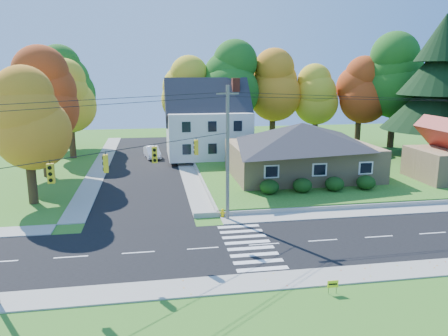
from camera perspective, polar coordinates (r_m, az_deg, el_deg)
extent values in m
plane|color=#3D7923|center=(28.77, 5.27, -9.92)|extent=(120.00, 120.00, 0.00)
cube|color=black|center=(28.76, 5.27, -9.91)|extent=(90.00, 8.00, 0.02)
cube|color=black|center=(52.83, -10.44, 0.40)|extent=(8.00, 44.00, 0.02)
cube|color=#9C9A90|center=(33.29, 3.08, -6.63)|extent=(90.00, 2.00, 0.08)
cube|color=#9C9A90|center=(24.39, 8.33, -14.23)|extent=(90.00, 2.00, 0.08)
cube|color=#3D7923|center=(51.86, 13.33, 0.31)|extent=(30.00, 30.00, 0.50)
cube|color=tan|center=(45.14, 10.02, 1.05)|extent=(14.00, 10.00, 3.20)
pyramid|color=#26262B|center=(44.69, 10.15, 4.44)|extent=(14.60, 10.60, 2.20)
cube|color=silver|center=(54.65, -2.12, 4.51)|extent=(10.00, 8.00, 5.60)
pyramid|color=#26262B|center=(54.23, -2.15, 8.70)|extent=(10.40, 8.40, 2.40)
cube|color=brown|center=(54.96, 1.51, 6.66)|extent=(0.90, 0.90, 9.60)
ellipsoid|color=#163A10|center=(38.12, 5.94, -2.45)|extent=(1.70, 1.70, 1.27)
ellipsoid|color=#163A10|center=(39.01, 10.20, -2.23)|extent=(1.70, 1.70, 1.27)
ellipsoid|color=#163A10|center=(40.10, 14.24, -2.02)|extent=(1.70, 1.70, 1.27)
ellipsoid|color=#163A10|center=(41.39, 18.05, -1.80)|extent=(1.70, 1.70, 1.27)
cylinder|color=#666059|center=(31.90, 0.47, 1.78)|extent=(0.26, 0.26, 10.00)
cube|color=#666059|center=(31.37, 0.49, 9.69)|extent=(1.60, 0.12, 0.12)
cube|color=gold|center=(23.57, -21.68, -0.66)|extent=(0.34, 0.26, 1.00)
cube|color=gold|center=(25.11, -15.17, 0.57)|extent=(0.26, 0.34, 1.00)
cube|color=gold|center=(27.09, -9.06, 1.71)|extent=(0.34, 0.26, 1.00)
cube|color=gold|center=(29.45, -3.65, 2.71)|extent=(0.26, 0.34, 1.00)
cylinder|color=black|center=(26.06, -11.73, 2.63)|extent=(13.02, 10.43, 0.04)
cylinder|color=#3F2A19|center=(60.37, -4.75, 5.15)|extent=(0.80, 0.80, 5.40)
sphere|color=gold|center=(59.99, -4.82, 8.85)|extent=(6.72, 6.72, 6.72)
sphere|color=gold|center=(59.90, -4.85, 10.45)|extent=(5.91, 5.91, 5.91)
sphere|color=gold|center=(59.87, -4.88, 12.06)|extent=(5.11, 5.11, 5.11)
cylinder|color=#3F2A19|center=(60.12, 1.06, 5.59)|extent=(0.86, 0.86, 6.30)
sphere|color=#23651C|center=(59.74, 1.08, 9.93)|extent=(7.84, 7.84, 7.84)
sphere|color=#23651C|center=(59.68, 1.08, 11.81)|extent=(6.90, 6.90, 6.90)
sphere|color=#23651C|center=(59.68, 1.09, 13.69)|extent=(5.96, 5.96, 5.96)
cylinder|color=#3F2A19|center=(62.48, 6.33, 5.58)|extent=(0.83, 0.83, 5.85)
sphere|color=orange|center=(62.11, 6.43, 9.45)|extent=(7.28, 7.28, 7.28)
sphere|color=orange|center=(62.03, 6.47, 11.13)|extent=(6.41, 6.41, 6.41)
sphere|color=orange|center=(62.02, 6.51, 12.81)|extent=(5.53, 5.53, 5.53)
cylinder|color=#3F2A19|center=(63.49, 11.81, 5.09)|extent=(0.77, 0.77, 4.95)
sphere|color=gold|center=(63.14, 11.95, 8.31)|extent=(6.16, 6.16, 6.16)
sphere|color=gold|center=(63.05, 12.02, 9.70)|extent=(5.42, 5.42, 5.42)
sphere|color=gold|center=(63.00, 12.08, 11.10)|extent=(4.68, 4.68, 4.68)
cylinder|color=#3F2A19|center=(64.98, 17.10, 5.17)|extent=(0.80, 0.80, 5.40)
sphere|color=#AB3C15|center=(64.63, 17.32, 8.60)|extent=(6.72, 6.72, 6.72)
sphere|color=#AB3C15|center=(64.55, 17.42, 10.08)|extent=(5.91, 5.91, 5.91)
sphere|color=#AB3C15|center=(64.51, 17.52, 11.57)|extent=(5.11, 5.11, 5.11)
cylinder|color=#3F2A19|center=(65.06, 21.09, 5.49)|extent=(0.89, 0.89, 6.75)
sphere|color=#23651C|center=(64.71, 21.43, 9.77)|extent=(8.40, 8.40, 8.40)
sphere|color=#23651C|center=(64.67, 21.58, 11.63)|extent=(7.39, 7.39, 7.39)
sphere|color=#23651C|center=(64.70, 21.73, 13.48)|extent=(6.38, 6.38, 6.38)
cylinder|color=#3F2A19|center=(59.20, 25.65, 2.56)|extent=(0.40, 0.40, 2.88)
cone|color=black|center=(58.61, 26.16, 7.80)|extent=(12.80, 12.80, 6.72)
cone|color=black|center=(58.50, 26.53, 11.54)|extent=(9.60, 9.60, 6.08)
cone|color=black|center=(58.62, 26.88, 14.97)|extent=(6.40, 6.40, 5.44)
cylinder|color=#3F2A19|center=(39.91, -23.87, -0.82)|extent=(0.77, 0.77, 4.95)
sphere|color=orange|center=(39.30, -24.33, 4.26)|extent=(6.16, 6.16, 6.16)
sphere|color=orange|center=(39.13, -24.53, 6.49)|extent=(5.42, 5.42, 5.42)
sphere|color=orange|center=(39.03, -24.74, 8.73)|extent=(4.68, 4.68, 4.68)
cylinder|color=#3F2A19|center=(49.59, -22.27, 2.30)|extent=(0.83, 0.83, 5.85)
sphere|color=#AB3C15|center=(49.08, -22.68, 7.15)|extent=(7.28, 7.28, 7.28)
sphere|color=#AB3C15|center=(48.97, -22.86, 9.27)|extent=(6.41, 6.41, 6.41)
sphere|color=#AB3C15|center=(48.93, -23.05, 11.39)|extent=(5.53, 5.53, 5.53)
cylinder|color=#3F2A19|center=(59.12, -19.24, 3.84)|extent=(0.80, 0.80, 5.40)
sphere|color=gold|center=(58.70, -19.52, 7.60)|extent=(6.72, 6.72, 6.72)
sphere|color=gold|center=(58.60, -19.64, 9.24)|extent=(5.91, 5.91, 5.91)
sphere|color=gold|center=(58.54, -19.77, 10.88)|extent=(5.11, 5.11, 5.11)
cylinder|color=#3F2A19|center=(67.22, -19.85, 5.17)|extent=(0.86, 0.86, 6.30)
sphere|color=#23651C|center=(66.84, -20.14, 9.03)|extent=(7.84, 7.84, 7.84)
sphere|color=#23651C|center=(66.77, -20.27, 10.71)|extent=(6.90, 6.90, 6.90)
sphere|color=#23651C|center=(66.76, -20.40, 12.38)|extent=(5.96, 5.96, 5.96)
imported|color=white|center=(56.69, -9.37, 2.06)|extent=(2.31, 4.78, 1.51)
cylinder|color=yellow|center=(33.59, -0.19, -6.42)|extent=(0.31, 0.31, 0.09)
cylinder|color=yellow|center=(33.51, -0.19, -5.99)|extent=(0.21, 0.21, 0.48)
sphere|color=yellow|center=(33.42, -0.19, -5.53)|extent=(0.23, 0.23, 0.23)
cylinder|color=yellow|center=(33.48, -0.19, -5.85)|extent=(0.41, 0.23, 0.10)
cylinder|color=black|center=(23.36, 13.49, -15.19)|extent=(0.02, 0.02, 0.48)
cylinder|color=black|center=(23.52, 14.47, -15.05)|extent=(0.02, 0.02, 0.48)
cube|color=#FFFE1B|center=(23.31, 14.02, -14.49)|extent=(0.58, 0.04, 0.38)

